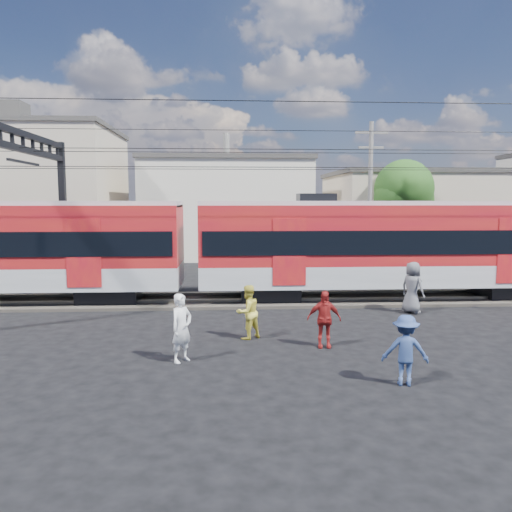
% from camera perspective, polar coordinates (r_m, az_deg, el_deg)
% --- Properties ---
extents(ground, '(120.00, 120.00, 0.00)m').
position_cam_1_polar(ground, '(13.40, 5.32, -11.90)').
color(ground, black).
rests_on(ground, ground).
extents(track_bed, '(70.00, 3.40, 0.12)m').
position_cam_1_polar(track_bed, '(21.08, 2.08, -4.95)').
color(track_bed, '#2D2823').
rests_on(track_bed, ground).
extents(rail_near, '(70.00, 0.12, 0.12)m').
position_cam_1_polar(rail_near, '(20.32, 2.27, -5.03)').
color(rail_near, '#59544C').
rests_on(rail_near, track_bed).
extents(rail_far, '(70.00, 0.12, 0.12)m').
position_cam_1_polar(rail_far, '(21.79, 1.89, -4.25)').
color(rail_far, '#59544C').
rests_on(rail_far, track_bed).
extents(commuter_train, '(50.30, 3.08, 4.17)m').
position_cam_1_polar(commuter_train, '(21.83, 15.66, 1.43)').
color(commuter_train, black).
rests_on(commuter_train, ground).
extents(catenary, '(70.00, 9.30, 7.52)m').
position_cam_1_polar(catenary, '(21.66, -21.56, 8.42)').
color(catenary, black).
rests_on(catenary, ground).
extents(building_west, '(14.28, 10.20, 9.30)m').
position_cam_1_polar(building_west, '(39.56, -25.82, 6.41)').
color(building_west, tan).
rests_on(building_west, ground).
extents(building_midwest, '(12.24, 12.24, 7.30)m').
position_cam_1_polar(building_midwest, '(39.58, -3.37, 5.58)').
color(building_midwest, beige).
rests_on(building_midwest, ground).
extents(building_mideast, '(16.32, 10.20, 6.30)m').
position_cam_1_polar(building_mideast, '(39.91, 20.34, 4.49)').
color(building_mideast, tan).
rests_on(building_mideast, ground).
extents(utility_pole_mid, '(1.80, 0.24, 8.50)m').
position_cam_1_polar(utility_pole_mid, '(28.70, 12.88, 6.89)').
color(utility_pole_mid, slate).
rests_on(utility_pole_mid, ground).
extents(tree_near, '(3.82, 3.64, 6.72)m').
position_cam_1_polar(tree_near, '(32.63, 16.79, 6.92)').
color(tree_near, '#382619').
rests_on(tree_near, ground).
extents(pedestrian_a, '(0.76, 0.78, 1.80)m').
position_cam_1_polar(pedestrian_a, '(13.23, -8.51, -8.13)').
color(pedestrian_a, silver).
rests_on(pedestrian_a, ground).
extents(pedestrian_b, '(1.02, 0.98, 1.65)m').
position_cam_1_polar(pedestrian_b, '(15.22, -0.95, -6.42)').
color(pedestrian_b, gold).
rests_on(pedestrian_b, ground).
extents(pedestrian_c, '(1.15, 0.82, 1.62)m').
position_cam_1_polar(pedestrian_c, '(12.02, 16.70, -10.26)').
color(pedestrian_c, navy).
rests_on(pedestrian_c, ground).
extents(pedestrian_d, '(1.00, 0.48, 1.65)m').
position_cam_1_polar(pedestrian_d, '(14.48, 7.78, -7.15)').
color(pedestrian_d, maroon).
rests_on(pedestrian_d, ground).
extents(pedestrian_e, '(1.03, 1.12, 1.93)m').
position_cam_1_polar(pedestrian_e, '(19.51, 17.44, -3.46)').
color(pedestrian_e, '#515257').
rests_on(pedestrian_e, ground).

